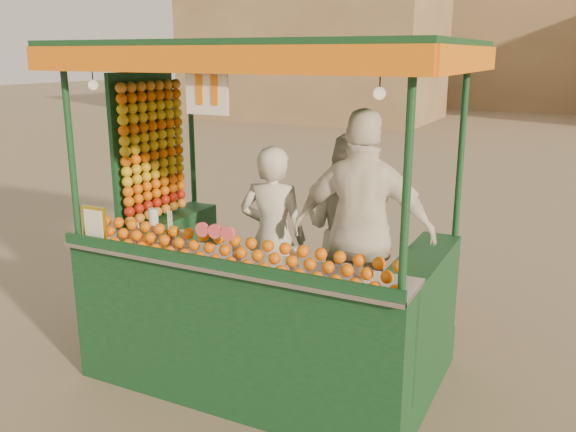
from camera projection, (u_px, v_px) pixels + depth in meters
The scene contains 7 objects.
ground at pixel (314, 388), 4.99m from camera, with size 90.00×90.00×0.00m, color #756553.
building_left at pixel (315, 45), 25.38m from camera, with size 10.00×6.00×6.00m, color #9F825A.
building_center at pixel (520, 37), 30.87m from camera, with size 14.00×7.00×7.00m, color #9F825A.
juice_cart at pixel (256, 275), 5.01m from camera, with size 3.03×1.97×2.76m.
vendor_left at pixel (273, 238), 5.23m from camera, with size 0.64×0.48×1.61m.
vendor_middle at pixel (347, 229), 5.34m from camera, with size 0.91×0.75×1.69m.
vendor_right at pixel (363, 232), 4.80m from camera, with size 1.20×0.64×1.95m.
Camera 1 is at (1.80, -4.08, 2.66)m, focal length 37.83 mm.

